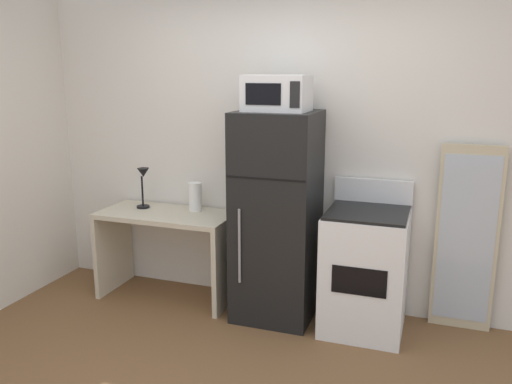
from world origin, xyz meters
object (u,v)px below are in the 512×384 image
Objects in this scene: desk at (167,238)px; oven_range at (365,270)px; microwave at (277,93)px; paper_towel_roll at (195,197)px; leaning_mirror at (466,239)px; desk_lamp at (143,181)px; refrigerator at (277,217)px.

desk is 1.03× the size of oven_range.
desk is 2.46× the size of microwave.
oven_range is at bearing -0.89° from desk.
paper_towel_roll is at bearing 166.92° from microwave.
microwave is 0.33× the size of leaning_mirror.
desk_lamp is at bearing 175.49° from microwave.
oven_range is 0.77m from leaning_mirror.
desk_lamp is (-0.24, 0.05, 0.47)m from desk.
refrigerator is at bearing 179.51° from oven_range.
oven_range reaches higher than paper_towel_roll.
microwave is 1.75m from leaning_mirror.
leaning_mirror reaches higher than desk.
refrigerator is (1.21, -0.07, -0.18)m from desk_lamp.
desk_lamp is 2.62m from leaning_mirror.
desk_lamp reaches higher than desk.
desk_lamp is 1.47× the size of paper_towel_roll.
leaning_mirror is at bearing 3.85° from desk_lamp.
paper_towel_roll is at bearing -177.55° from leaning_mirror.
desk is 4.71× the size of paper_towel_roll.
paper_towel_roll is 1.18m from microwave.
microwave is at bearing -13.08° from paper_towel_roll.
microwave is at bearing -178.73° from oven_range.
desk is 3.20× the size of desk_lamp.
paper_towel_roll is 0.79m from refrigerator.
refrigerator reaches higher than paper_towel_roll.
oven_range is at bearing -6.39° from paper_towel_roll.
paper_towel_roll is 1.52m from oven_range.
paper_towel_roll is 0.22× the size of oven_range.
desk is at bearing 177.58° from microwave.
microwave is (1.21, -0.10, 0.76)m from desk_lamp.
desk is at bearing -12.84° from desk_lamp.
desk is at bearing -146.34° from paper_towel_roll.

